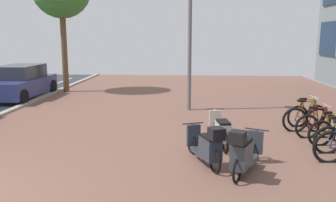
% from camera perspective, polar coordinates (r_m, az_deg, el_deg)
% --- Properties ---
extents(bicycle_rack_02, '(1.32, 0.48, 0.95)m').
position_cam_1_polar(bicycle_rack_02, '(9.75, 25.34, -4.65)').
color(bicycle_rack_02, black).
rests_on(bicycle_rack_02, ground).
extents(bicycle_rack_03, '(1.29, 0.48, 0.94)m').
position_cam_1_polar(bicycle_rack_03, '(10.27, 23.40, -3.78)').
color(bicycle_rack_03, black).
rests_on(bicycle_rack_03, ground).
extents(bicycle_rack_04, '(1.41, 0.48, 1.02)m').
position_cam_1_polar(bicycle_rack_04, '(10.81, 21.77, -2.85)').
color(bicycle_rack_04, black).
rests_on(bicycle_rack_04, ground).
extents(bicycle_rack_05, '(1.29, 0.47, 0.96)m').
position_cam_1_polar(bicycle_rack_05, '(11.46, 21.82, -2.22)').
color(bicycle_rack_05, black).
rests_on(bicycle_rack_05, ground).
extents(scooter_near, '(0.88, 1.65, 0.97)m').
position_cam_1_polar(scooter_near, '(7.46, 6.39, -7.34)').
color(scooter_near, black).
rests_on(scooter_near, ground).
extents(scooter_mid, '(1.00, 1.64, 1.03)m').
position_cam_1_polar(scooter_mid, '(7.10, 12.39, -8.27)').
color(scooter_mid, black).
rests_on(scooter_mid, ground).
extents(scooter_far, '(0.58, 1.83, 0.84)m').
position_cam_1_polar(scooter_far, '(8.81, 8.64, -4.88)').
color(scooter_far, black).
rests_on(scooter_far, ground).
extents(parked_car_far, '(1.91, 4.12, 1.46)m').
position_cam_1_polar(parked_car_far, '(16.92, -23.06, 2.80)').
color(parked_car_far, navy).
rests_on(parked_car_far, ground).
extents(lamp_post, '(0.20, 0.52, 5.64)m').
position_cam_1_polar(lamp_post, '(12.84, 3.61, 12.41)').
color(lamp_post, slate).
rests_on(lamp_post, ground).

